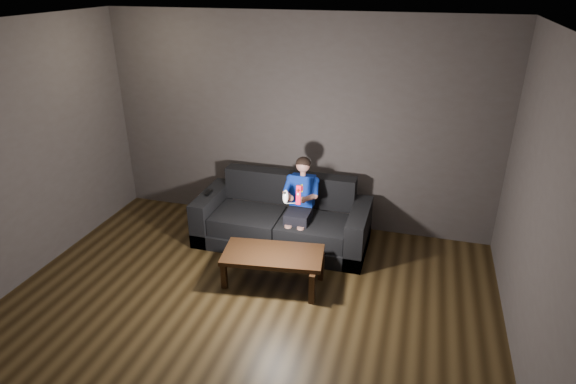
% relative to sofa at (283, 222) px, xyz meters
% --- Properties ---
extents(floor, '(5.00, 5.00, 0.00)m').
position_rel_sofa_xyz_m(floor, '(0.01, -1.89, -0.26)').
color(floor, black).
rests_on(floor, ground).
extents(back_wall, '(5.00, 0.04, 2.70)m').
position_rel_sofa_xyz_m(back_wall, '(0.01, 0.61, 1.09)').
color(back_wall, '#3F3837').
rests_on(back_wall, ground).
extents(right_wall, '(0.04, 5.00, 2.70)m').
position_rel_sofa_xyz_m(right_wall, '(2.51, -1.89, 1.09)').
color(right_wall, '#3F3837').
rests_on(right_wall, ground).
extents(ceiling, '(5.00, 5.00, 0.02)m').
position_rel_sofa_xyz_m(ceiling, '(0.01, -1.89, 2.44)').
color(ceiling, white).
rests_on(ceiling, back_wall).
extents(sofa, '(2.09, 0.90, 0.81)m').
position_rel_sofa_xyz_m(sofa, '(0.00, 0.00, 0.00)').
color(sofa, black).
rests_on(sofa, floor).
extents(child, '(0.42, 0.52, 1.03)m').
position_rel_sofa_xyz_m(child, '(0.24, -0.06, 0.41)').
color(child, black).
rests_on(child, sofa).
extents(wii_remote_red, '(0.06, 0.08, 0.22)m').
position_rel_sofa_xyz_m(wii_remote_red, '(0.32, -0.46, 0.63)').
color(wii_remote_red, red).
rests_on(wii_remote_red, child).
extents(nunchuk_white, '(0.08, 0.11, 0.16)m').
position_rel_sofa_xyz_m(nunchuk_white, '(0.17, -0.45, 0.58)').
color(nunchuk_white, white).
rests_on(nunchuk_white, child).
extents(wii_remote_black, '(0.04, 0.16, 0.03)m').
position_rel_sofa_xyz_m(wii_remote_black, '(-0.94, -0.08, 0.32)').
color(wii_remote_black, black).
rests_on(wii_remote_black, sofa).
extents(coffee_table, '(1.12, 0.66, 0.38)m').
position_rel_sofa_xyz_m(coffee_table, '(0.16, -0.90, 0.07)').
color(coffee_table, black).
rests_on(coffee_table, floor).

